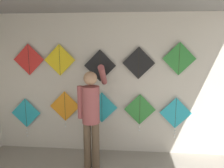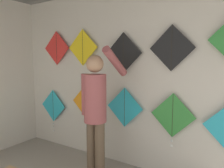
{
  "view_description": "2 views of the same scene",
  "coord_description": "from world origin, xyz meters",
  "px_view_note": "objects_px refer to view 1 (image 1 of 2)",
  "views": [
    {
      "loc": [
        0.63,
        -0.77,
        2.2
      ],
      "look_at": [
        0.29,
        3.2,
        1.48
      ],
      "focal_mm": 35.0,
      "sensor_mm": 36.0,
      "label": 1
    },
    {
      "loc": [
        1.68,
        0.5,
        1.71
      ],
      "look_at": [
        -0.02,
        3.2,
        1.34
      ],
      "focal_mm": 35.0,
      "sensor_mm": 36.0,
      "label": 2
    }
  ],
  "objects_px": {
    "shopkeeper": "(91,111)",
    "kite_5": "(29,60)",
    "kite_8": "(139,63)",
    "kite_0": "(26,115)",
    "kite_3": "(140,111)",
    "kite_2": "(102,107)",
    "kite_7": "(100,66)",
    "kite_9": "(179,59)",
    "kite_4": "(176,115)",
    "kite_1": "(65,107)",
    "kite_6": "(60,60)"
  },
  "relations": [
    {
      "from": "shopkeeper",
      "to": "kite_8",
      "type": "height_order",
      "value": "kite_8"
    },
    {
      "from": "kite_0",
      "to": "kite_2",
      "type": "relative_size",
      "value": 1.33
    },
    {
      "from": "kite_1",
      "to": "kite_7",
      "type": "height_order",
      "value": "kite_7"
    },
    {
      "from": "kite_3",
      "to": "kite_4",
      "type": "height_order",
      "value": "kite_3"
    },
    {
      "from": "kite_4",
      "to": "kite_9",
      "type": "distance_m",
      "value": 1.1
    },
    {
      "from": "kite_0",
      "to": "kite_3",
      "type": "distance_m",
      "value": 2.37
    },
    {
      "from": "shopkeeper",
      "to": "kite_8",
      "type": "xyz_separation_m",
      "value": [
        0.82,
        0.61,
        0.8
      ]
    },
    {
      "from": "kite_9",
      "to": "kite_4",
      "type": "bearing_deg",
      "value": -176.16
    },
    {
      "from": "shopkeeper",
      "to": "kite_1",
      "type": "xyz_separation_m",
      "value": [
        -0.65,
        0.61,
        -0.12
      ]
    },
    {
      "from": "shopkeeper",
      "to": "kite_5",
      "type": "xyz_separation_m",
      "value": [
        -1.35,
        0.61,
        0.85
      ]
    },
    {
      "from": "shopkeeper",
      "to": "kite_4",
      "type": "xyz_separation_m",
      "value": [
        1.57,
        0.61,
        -0.22
      ]
    },
    {
      "from": "kite_4",
      "to": "kite_7",
      "type": "distance_m",
      "value": 1.77
    },
    {
      "from": "kite_7",
      "to": "kite_9",
      "type": "relative_size",
      "value": 1.0
    },
    {
      "from": "kite_2",
      "to": "kite_7",
      "type": "distance_m",
      "value": 0.85
    },
    {
      "from": "kite_9",
      "to": "kite_3",
      "type": "bearing_deg",
      "value": -179.96
    },
    {
      "from": "kite_3",
      "to": "kite_4",
      "type": "relative_size",
      "value": 0.92
    },
    {
      "from": "shopkeeper",
      "to": "kite_9",
      "type": "bearing_deg",
      "value": 26.48
    },
    {
      "from": "kite_5",
      "to": "kite_9",
      "type": "height_order",
      "value": "kite_9"
    },
    {
      "from": "kite_0",
      "to": "kite_1",
      "type": "distance_m",
      "value": 0.86
    },
    {
      "from": "kite_1",
      "to": "kite_8",
      "type": "xyz_separation_m",
      "value": [
        1.48,
        0.0,
        0.92
      ]
    },
    {
      "from": "kite_6",
      "to": "kite_9",
      "type": "relative_size",
      "value": 1.0
    },
    {
      "from": "shopkeeper",
      "to": "kite_8",
      "type": "relative_size",
      "value": 2.99
    },
    {
      "from": "kite_9",
      "to": "shopkeeper",
      "type": "bearing_deg",
      "value": -158.88
    },
    {
      "from": "shopkeeper",
      "to": "kite_7",
      "type": "relative_size",
      "value": 2.99
    },
    {
      "from": "kite_6",
      "to": "kite_9",
      "type": "bearing_deg",
      "value": 0.0
    },
    {
      "from": "kite_1",
      "to": "kite_5",
      "type": "xyz_separation_m",
      "value": [
        -0.7,
        0.0,
        0.97
      ]
    },
    {
      "from": "shopkeeper",
      "to": "kite_6",
      "type": "xyz_separation_m",
      "value": [
        -0.72,
        0.61,
        0.84
      ]
    },
    {
      "from": "shopkeeper",
      "to": "kite_8",
      "type": "bearing_deg",
      "value": 41.89
    },
    {
      "from": "kite_8",
      "to": "kite_9",
      "type": "relative_size",
      "value": 1.0
    },
    {
      "from": "kite_4",
      "to": "kite_9",
      "type": "xyz_separation_m",
      "value": [
        0.01,
        0.0,
        1.1
      ]
    },
    {
      "from": "kite_1",
      "to": "kite_5",
      "type": "bearing_deg",
      "value": 179.96
    },
    {
      "from": "kite_3",
      "to": "kite_4",
      "type": "distance_m",
      "value": 0.71
    },
    {
      "from": "shopkeeper",
      "to": "kite_9",
      "type": "xyz_separation_m",
      "value": [
        1.58,
        0.61,
        0.88
      ]
    },
    {
      "from": "shopkeeper",
      "to": "kite_1",
      "type": "distance_m",
      "value": 0.9
    },
    {
      "from": "kite_1",
      "to": "kite_7",
      "type": "xyz_separation_m",
      "value": [
        0.73,
        0.0,
        0.86
      ]
    },
    {
      "from": "kite_7",
      "to": "kite_8",
      "type": "height_order",
      "value": "kite_8"
    },
    {
      "from": "kite_0",
      "to": "kite_7",
      "type": "xyz_separation_m",
      "value": [
        1.58,
        0.0,
        1.04
      ]
    },
    {
      "from": "kite_0",
      "to": "kite_8",
      "type": "bearing_deg",
      "value": 0.02
    },
    {
      "from": "kite_5",
      "to": "kite_8",
      "type": "height_order",
      "value": "kite_5"
    },
    {
      "from": "kite_5",
      "to": "kite_6",
      "type": "height_order",
      "value": "kite_5"
    },
    {
      "from": "shopkeeper",
      "to": "kite_4",
      "type": "bearing_deg",
      "value": 26.6
    },
    {
      "from": "shopkeeper",
      "to": "kite_2",
      "type": "height_order",
      "value": "shopkeeper"
    },
    {
      "from": "kite_5",
      "to": "kite_0",
      "type": "bearing_deg",
      "value": -179.68
    },
    {
      "from": "kite_5",
      "to": "kite_1",
      "type": "bearing_deg",
      "value": -0.04
    },
    {
      "from": "kite_7",
      "to": "kite_2",
      "type": "bearing_deg",
      "value": 0.0
    },
    {
      "from": "shopkeeper",
      "to": "kite_5",
      "type": "relative_size",
      "value": 2.99
    },
    {
      "from": "kite_2",
      "to": "kite_4",
      "type": "distance_m",
      "value": 1.47
    },
    {
      "from": "kite_4",
      "to": "kite_8",
      "type": "relative_size",
      "value": 1.33
    },
    {
      "from": "kite_6",
      "to": "kite_3",
      "type": "bearing_deg",
      "value": -0.02
    },
    {
      "from": "shopkeeper",
      "to": "kite_2",
      "type": "bearing_deg",
      "value": 85.43
    }
  ]
}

